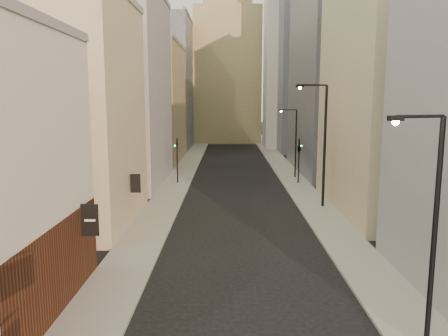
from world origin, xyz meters
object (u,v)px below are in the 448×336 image
clock_tower (228,60)px  streetlamp_near (430,222)px  streetlamp_mid (322,138)px  traffic_light_right (299,149)px  streetlamp_far (294,139)px  traffic_light_left (177,151)px  white_tower (287,48)px

clock_tower → streetlamp_near: 84.06m
streetlamp_mid → traffic_light_right: (-0.14, 10.49, -2.07)m
streetlamp_mid → traffic_light_right: size_ratio=2.07×
streetlamp_far → traffic_light_right: bearing=-84.5°
streetlamp_mid → streetlamp_far: (-0.13, 14.20, -1.33)m
traffic_light_left → streetlamp_far: bearing=176.8°
clock_tower → white_tower: (11.00, -14.00, 0.97)m
streetlamp_far → traffic_light_right: (-0.01, -3.71, -0.75)m
white_tower → streetlamp_far: 35.94m
clock_tower → streetlamp_mid: 62.74m
streetlamp_far → traffic_light_right: 3.78m
streetlamp_near → traffic_light_right: streetlamp_near is taller
white_tower → traffic_light_right: size_ratio=8.30×
streetlamp_near → streetlamp_mid: (0.87, 21.66, 1.00)m
streetlamp_far → streetlamp_near: bearing=-85.6°
streetlamp_near → streetlamp_far: (0.74, 35.86, -0.33)m
clock_tower → streetlamp_far: (7.74, -46.93, -13.06)m
streetlamp_mid → traffic_light_left: (-13.28, 10.42, -2.23)m
traffic_light_right → streetlamp_near: bearing=83.8°
clock_tower → traffic_light_left: clock_tower is taller
traffic_light_left → traffic_light_right: bearing=161.1°
streetlamp_mid → traffic_light_left: streetlamp_mid is taller
white_tower → traffic_light_left: (-16.41, -36.72, -14.93)m
white_tower → streetlamp_far: size_ratio=5.18×
streetlamp_mid → traffic_light_right: 10.69m
clock_tower → streetlamp_mid: (7.87, -61.13, -11.73)m
traffic_light_left → traffic_light_right: size_ratio=1.00×
streetlamp_near → streetlamp_mid: 21.70m
clock_tower → streetlamp_near: (7.00, -82.79, -12.73)m
white_tower → streetlamp_far: white_tower is taller
traffic_light_right → streetlamp_mid: bearing=85.9°
streetlamp_mid → traffic_light_right: bearing=81.5°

